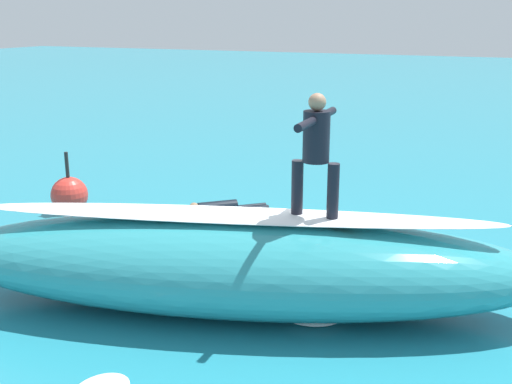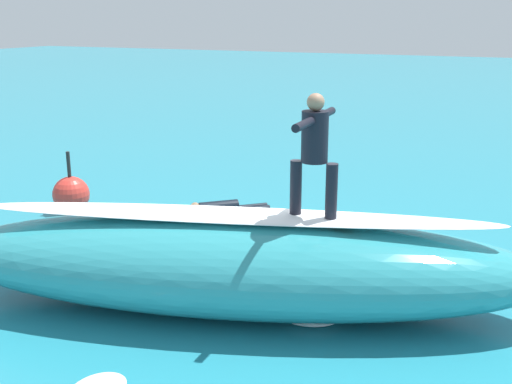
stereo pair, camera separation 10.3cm
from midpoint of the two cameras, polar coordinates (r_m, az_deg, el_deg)
The scene contains 10 objects.
ground_plane at distance 10.99m, azimuth 2.18°, elevation -6.67°, with size 120.00×120.00×0.00m, color teal.
wave_crest at distance 9.20m, azimuth -1.59°, elevation -6.53°, with size 8.89×2.27×1.41m, color teal.
wave_foam_lip at distance 8.94m, azimuth -1.63°, elevation -2.12°, with size 7.56×0.79×0.08m, color white.
surfboard_riding at distance 8.84m, azimuth 5.49°, elevation -2.41°, with size 1.85×0.51×0.08m, color #E0563D.
surfer_riding at distance 8.58m, azimuth 5.67°, elevation 4.17°, with size 0.68×1.62×1.71m.
surfboard_paddling at distance 13.44m, azimuth -3.17°, elevation -2.22°, with size 2.46×0.54×0.09m, color #E0563D.
surfer_paddling at distance 13.42m, azimuth -2.64°, elevation -1.44°, with size 1.40×1.32×0.31m.
buoy_marker at distance 14.33m, azimuth -16.23°, elevation -0.20°, with size 0.80×0.80×1.36m.
foam_patch_near at distance 9.19m, azimuth 5.40°, elevation -10.96°, with size 0.90×0.75×0.14m, color white.
foam_patch_far at distance 10.19m, azimuth -8.61°, elevation -8.20°, with size 0.65×0.41×0.17m, color white.
Camera 2 is at (-3.93, 9.36, 4.20)m, focal length 44.10 mm.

